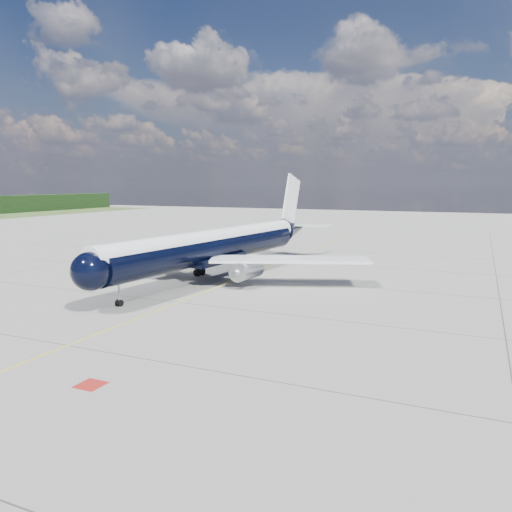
# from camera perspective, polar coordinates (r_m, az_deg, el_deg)

# --- Properties ---
(ground) EXTENTS (320.00, 320.00, 0.00)m
(ground) POSITION_cam_1_polar(r_m,az_deg,el_deg) (68.89, 0.19, -1.73)
(ground) COLOR gray
(ground) RESTS_ON ground
(taxiway_centerline) EXTENTS (0.16, 160.00, 0.01)m
(taxiway_centerline) POSITION_cam_1_polar(r_m,az_deg,el_deg) (64.43, -1.62, -2.44)
(taxiway_centerline) COLOR yellow
(taxiway_centerline) RESTS_ON ground
(red_marking) EXTENTS (1.60, 1.60, 0.01)m
(red_marking) POSITION_cam_1_polar(r_m,az_deg,el_deg) (32.55, -18.38, -13.79)
(red_marking) COLOR maroon
(red_marking) RESTS_ON ground
(main_airliner) EXTENTS (38.50, 47.10, 13.61)m
(main_airliner) POSITION_cam_1_polar(r_m,az_deg,el_deg) (63.39, -4.37, 1.22)
(main_airliner) COLOR black
(main_airliner) RESTS_ON ground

